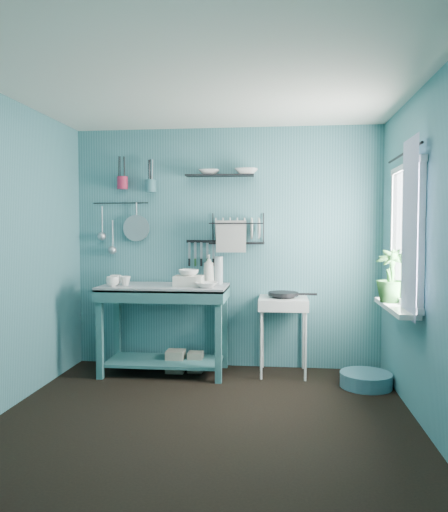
# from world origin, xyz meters

# --- Properties ---
(floor) EXTENTS (3.20, 3.20, 0.00)m
(floor) POSITION_xyz_m (0.00, 0.00, 0.00)
(floor) COLOR black
(floor) RESTS_ON ground
(ceiling) EXTENTS (3.20, 3.20, 0.00)m
(ceiling) POSITION_xyz_m (0.00, 0.00, 2.50)
(ceiling) COLOR silver
(ceiling) RESTS_ON ground
(wall_back) EXTENTS (3.20, 0.00, 3.20)m
(wall_back) POSITION_xyz_m (0.00, 1.50, 1.25)
(wall_back) COLOR #3C747C
(wall_back) RESTS_ON ground
(wall_front) EXTENTS (3.20, 0.00, 3.20)m
(wall_front) POSITION_xyz_m (0.00, -1.50, 1.25)
(wall_front) COLOR #3C747C
(wall_front) RESTS_ON ground
(wall_left) EXTENTS (0.00, 3.00, 3.00)m
(wall_left) POSITION_xyz_m (-1.60, 0.00, 1.25)
(wall_left) COLOR #3C747C
(wall_left) RESTS_ON ground
(wall_right) EXTENTS (0.00, 3.00, 3.00)m
(wall_right) POSITION_xyz_m (1.60, 0.00, 1.25)
(wall_right) COLOR #3C747C
(wall_right) RESTS_ON ground
(work_counter) EXTENTS (1.32, 0.78, 0.89)m
(work_counter) POSITION_xyz_m (-0.58, 1.15, 0.44)
(work_counter) COLOR #33696B
(work_counter) RESTS_ON floor
(mug_left) EXTENTS (0.12, 0.12, 0.10)m
(mug_left) POSITION_xyz_m (-1.06, 0.99, 0.94)
(mug_left) COLOR white
(mug_left) RESTS_ON work_counter
(mug_mid) EXTENTS (0.14, 0.14, 0.09)m
(mug_mid) POSITION_xyz_m (-0.96, 1.09, 0.93)
(mug_mid) COLOR white
(mug_mid) RESTS_ON work_counter
(mug_right) EXTENTS (0.17, 0.17, 0.10)m
(mug_right) POSITION_xyz_m (-1.08, 1.15, 0.94)
(mug_right) COLOR white
(mug_right) RESTS_ON work_counter
(wash_tub) EXTENTS (0.28, 0.22, 0.10)m
(wash_tub) POSITION_xyz_m (-0.33, 1.13, 0.94)
(wash_tub) COLOR beige
(wash_tub) RESTS_ON work_counter
(tub_bowl) EXTENTS (0.19, 0.19, 0.06)m
(tub_bowl) POSITION_xyz_m (-0.33, 1.13, 1.02)
(tub_bowl) COLOR white
(tub_bowl) RESTS_ON wash_tub
(soap_bottle) EXTENTS (0.11, 0.12, 0.30)m
(soap_bottle) POSITION_xyz_m (-0.16, 1.35, 1.04)
(soap_bottle) COLOR beige
(soap_bottle) RESTS_ON work_counter
(water_bottle) EXTENTS (0.09, 0.09, 0.28)m
(water_bottle) POSITION_xyz_m (-0.06, 1.37, 1.03)
(water_bottle) COLOR #B3C3C8
(water_bottle) RESTS_ON work_counter
(counter_bowl) EXTENTS (0.22, 0.22, 0.05)m
(counter_bowl) POSITION_xyz_m (-0.13, 1.00, 0.91)
(counter_bowl) COLOR white
(counter_bowl) RESTS_ON work_counter
(hotplate_stand) EXTENTS (0.55, 0.55, 0.77)m
(hotplate_stand) POSITION_xyz_m (0.60, 1.25, 0.38)
(hotplate_stand) COLOR silver
(hotplate_stand) RESTS_ON floor
(frying_pan) EXTENTS (0.30, 0.30, 0.03)m
(frying_pan) POSITION_xyz_m (0.60, 1.25, 0.81)
(frying_pan) COLOR black
(frying_pan) RESTS_ON hotplate_stand
(knife_strip) EXTENTS (0.32, 0.05, 0.03)m
(knife_strip) POSITION_xyz_m (-0.26, 1.47, 1.32)
(knife_strip) COLOR black
(knife_strip) RESTS_ON wall_back
(dish_rack) EXTENTS (0.57, 0.28, 0.32)m
(dish_rack) POSITION_xyz_m (0.13, 1.37, 1.46)
(dish_rack) COLOR black
(dish_rack) RESTS_ON wall_back
(upper_shelf) EXTENTS (0.71, 0.22, 0.01)m
(upper_shelf) POSITION_xyz_m (-0.05, 1.40, 2.00)
(upper_shelf) COLOR black
(upper_shelf) RESTS_ON wall_back
(shelf_bowl_left) EXTENTS (0.22, 0.22, 0.05)m
(shelf_bowl_left) POSITION_xyz_m (-0.17, 1.40, 2.05)
(shelf_bowl_left) COLOR white
(shelf_bowl_left) RESTS_ON upper_shelf
(shelf_bowl_right) EXTENTS (0.25, 0.25, 0.06)m
(shelf_bowl_right) POSITION_xyz_m (0.22, 1.40, 2.02)
(shelf_bowl_right) COLOR white
(shelf_bowl_right) RESTS_ON upper_shelf
(utensil_cup_magenta) EXTENTS (0.11, 0.11, 0.13)m
(utensil_cup_magenta) POSITION_xyz_m (-1.09, 1.42, 1.93)
(utensil_cup_magenta) COLOR #AF2040
(utensil_cup_magenta) RESTS_ON wall_back
(utensil_cup_teal) EXTENTS (0.11, 0.11, 0.13)m
(utensil_cup_teal) POSITION_xyz_m (-0.78, 1.42, 1.90)
(utensil_cup_teal) COLOR #396F77
(utensil_cup_teal) RESTS_ON wall_back
(colander) EXTENTS (0.28, 0.03, 0.28)m
(colander) POSITION_xyz_m (-0.95, 1.45, 1.46)
(colander) COLOR #ABADB4
(colander) RESTS_ON wall_back
(ladle_outer) EXTENTS (0.01, 0.01, 0.30)m
(ladle_outer) POSITION_xyz_m (-1.33, 1.46, 1.54)
(ladle_outer) COLOR #ABADB4
(ladle_outer) RESTS_ON wall_back
(ladle_inner) EXTENTS (0.01, 0.01, 0.30)m
(ladle_inner) POSITION_xyz_m (-1.22, 1.46, 1.39)
(ladle_inner) COLOR #ABADB4
(ladle_inner) RESTS_ON wall_back
(hook_rail) EXTENTS (0.60, 0.01, 0.01)m
(hook_rail) POSITION_xyz_m (-1.13, 1.47, 1.73)
(hook_rail) COLOR black
(hook_rail) RESTS_ON wall_back
(window_glass) EXTENTS (0.00, 1.10, 1.10)m
(window_glass) POSITION_xyz_m (1.59, 0.45, 1.40)
(window_glass) COLOR white
(window_glass) RESTS_ON wall_right
(windowsill) EXTENTS (0.16, 0.95, 0.04)m
(windowsill) POSITION_xyz_m (1.50, 0.45, 0.81)
(windowsill) COLOR silver
(windowsill) RESTS_ON wall_right
(curtain) EXTENTS (0.00, 1.35, 1.35)m
(curtain) POSITION_xyz_m (1.52, 0.15, 1.45)
(curtain) COLOR silver
(curtain) RESTS_ON wall_right
(curtain_rod) EXTENTS (0.02, 1.05, 0.02)m
(curtain_rod) POSITION_xyz_m (1.54, 0.45, 2.05)
(curtain_rod) COLOR black
(curtain_rod) RESTS_ON wall_right
(potted_plant) EXTENTS (0.33, 0.33, 0.45)m
(potted_plant) POSITION_xyz_m (1.49, 0.62, 1.05)
(potted_plant) COLOR #245A24
(potted_plant) RESTS_ON windowsill
(storage_tin_large) EXTENTS (0.18, 0.18, 0.22)m
(storage_tin_large) POSITION_xyz_m (-0.48, 1.20, 0.11)
(storage_tin_large) COLOR gray
(storage_tin_large) RESTS_ON floor
(storage_tin_small) EXTENTS (0.15, 0.15, 0.20)m
(storage_tin_small) POSITION_xyz_m (-0.28, 1.23, 0.10)
(storage_tin_small) COLOR gray
(storage_tin_small) RESTS_ON floor
(floor_basin) EXTENTS (0.47, 0.47, 0.13)m
(floor_basin) POSITION_xyz_m (1.35, 0.92, 0.07)
(floor_basin) COLOR teal
(floor_basin) RESTS_ON floor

